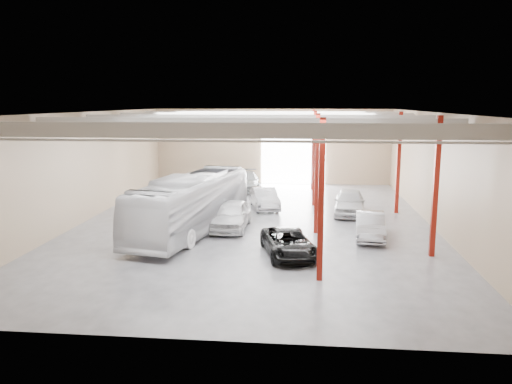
% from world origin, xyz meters
% --- Properties ---
extents(depot_shell, '(22.12, 32.12, 7.06)m').
position_xyz_m(depot_shell, '(0.13, 0.48, 4.98)').
color(depot_shell, '#4F4F54').
rests_on(depot_shell, ground).
extents(coach_bus, '(5.26, 12.66, 3.44)m').
position_xyz_m(coach_bus, '(-3.50, -2.52, 1.72)').
color(coach_bus, silver).
rests_on(coach_bus, ground).
extents(black_sedan, '(3.35, 5.22, 1.34)m').
position_xyz_m(black_sedan, '(2.34, -6.72, 0.67)').
color(black_sedan, black).
rests_on(black_sedan, ground).
extents(car_row_a, '(2.16, 5.09, 1.72)m').
position_xyz_m(car_row_a, '(-1.31, -1.52, 0.86)').
color(car_row_a, silver).
rests_on(car_row_a, ground).
extents(car_row_b, '(2.73, 4.87, 1.52)m').
position_xyz_m(car_row_b, '(0.21, 4.50, 0.76)').
color(car_row_b, '#A9A9AE').
rests_on(car_row_b, ground).
extents(car_row_c, '(2.86, 5.75, 1.60)m').
position_xyz_m(car_row_c, '(-2.00, 12.00, 0.80)').
color(car_row_c, slate).
rests_on(car_row_c, ground).
extents(car_right_near, '(1.94, 4.61, 1.48)m').
position_xyz_m(car_right_near, '(6.82, -2.91, 0.74)').
color(car_right_near, '#B1B1B6').
rests_on(car_right_near, ground).
extents(car_right_far, '(2.48, 5.20, 1.72)m').
position_xyz_m(car_right_far, '(6.19, 3.22, 0.86)').
color(car_right_far, silver).
rests_on(car_right_far, ground).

